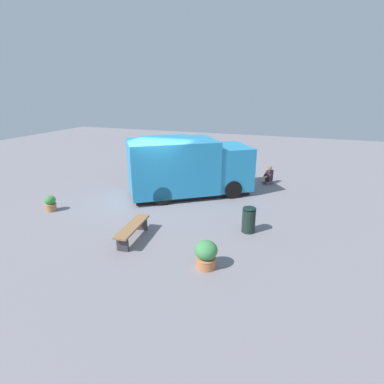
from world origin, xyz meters
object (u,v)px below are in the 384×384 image
food_truck (188,168)px  person_customer (269,177)px  planter_flowering_far (206,254)px  plaza_bench (133,229)px  planter_flowering_near (51,203)px  trash_bin (249,219)px

food_truck → person_customer: bearing=41.7°
planter_flowering_far → plaza_bench: 2.63m
person_customer → planter_flowering_far: (-0.63, -8.05, 0.06)m
planter_flowering_near → planter_flowering_far: (6.64, -1.62, 0.09)m
planter_flowering_far → plaza_bench: size_ratio=0.42×
food_truck → planter_flowering_far: (2.51, -5.24, -0.76)m
person_customer → plaza_bench: 8.02m
food_truck → person_customer: (3.14, 2.80, -0.83)m
planter_flowering_far → trash_bin: size_ratio=0.88×
food_truck → planter_flowering_near: bearing=-138.7°
trash_bin → planter_flowering_near: bearing=-173.7°
food_truck → plaza_bench: food_truck is taller
planter_flowering_near → planter_flowering_far: 6.84m
plaza_bench → planter_flowering_near: bearing=167.0°
person_customer → planter_flowering_far: size_ratio=1.16×
planter_flowering_far → planter_flowering_near: bearing=166.3°
food_truck → planter_flowering_far: 5.86m
person_customer → trash_bin: bearing=-89.8°
person_customer → planter_flowering_far: bearing=-94.5°
planter_flowering_near → person_customer: bearing=41.5°
food_truck → trash_bin: 4.29m
planter_flowering_near → food_truck: bearing=41.3°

